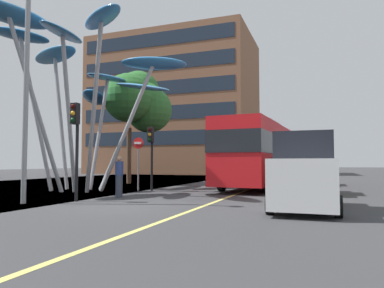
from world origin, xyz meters
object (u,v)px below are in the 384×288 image
at_px(traffic_light_kerb_near, 76,130).
at_px(pedestrian, 119,177).
at_px(no_entry_sign, 138,155).
at_px(car_parked_far, 309,170).
at_px(red_bus, 258,152).
at_px(leaf_sculpture, 82,66).
at_px(street_lamp, 35,52).
at_px(car_parked_mid, 311,172).
at_px(car_parked_near, 305,174).
at_px(traffic_light_kerb_far, 151,144).

relative_size(traffic_light_kerb_near, pedestrian, 2.14).
xyz_separation_m(traffic_light_kerb_near, no_entry_sign, (-0.36, 5.58, -0.83)).
height_order(traffic_light_kerb_near, car_parked_far, traffic_light_kerb_near).
distance_m(red_bus, leaf_sculpture, 10.87).
relative_size(leaf_sculpture, street_lamp, 1.29).
height_order(pedestrian, no_entry_sign, no_entry_sign).
distance_m(car_parked_mid, street_lamp, 12.90).
distance_m(traffic_light_kerb_near, car_parked_near, 8.39).
bearing_deg(car_parked_near, car_parked_far, 91.27).
height_order(red_bus, traffic_light_kerb_near, red_bus).
xyz_separation_m(street_lamp, no_entry_sign, (0.59, 6.71, -3.62)).
height_order(leaf_sculpture, car_parked_near, leaf_sculpture).
bearing_deg(traffic_light_kerb_near, car_parked_near, 3.38).
bearing_deg(pedestrian, traffic_light_kerb_near, -112.33).
bearing_deg(car_parked_near, traffic_light_kerb_far, 146.87).
height_order(leaf_sculpture, no_entry_sign, leaf_sculpture).
height_order(car_parked_mid, car_parked_far, car_parked_mid).
bearing_deg(street_lamp, leaf_sculpture, 111.72).
bearing_deg(car_parked_far, red_bus, -122.00).
bearing_deg(car_parked_near, car_parked_mid, 89.60).
relative_size(street_lamp, pedestrian, 5.02).
relative_size(traffic_light_kerb_near, car_parked_near, 0.85).
distance_m(traffic_light_kerb_near, traffic_light_kerb_far, 5.63).
height_order(traffic_light_kerb_far, car_parked_near, traffic_light_kerb_far).
distance_m(red_bus, traffic_light_kerb_far, 6.33).
relative_size(traffic_light_kerb_near, street_lamp, 0.43).
bearing_deg(car_parked_near, pedestrian, 169.49).
bearing_deg(no_entry_sign, pedestrian, -73.10).
height_order(leaf_sculpture, car_parked_mid, leaf_sculpture).
relative_size(pedestrian, no_entry_sign, 0.62).
bearing_deg(traffic_light_kerb_far, car_parked_near, -33.13).
bearing_deg(car_parked_mid, no_entry_sign, -172.45).
relative_size(leaf_sculpture, car_parked_mid, 2.93).
relative_size(red_bus, traffic_light_kerb_far, 3.17).
bearing_deg(leaf_sculpture, car_parked_near, -19.35).
bearing_deg(car_parked_mid, traffic_light_kerb_near, -140.86).
xyz_separation_m(red_bus, car_parked_near, (2.92, -9.07, -1.00)).
distance_m(red_bus, traffic_light_kerb_near, 10.95).
height_order(car_parked_mid, no_entry_sign, no_entry_sign).
bearing_deg(no_entry_sign, red_bus, 35.04).
xyz_separation_m(leaf_sculpture, pedestrian, (3.96, -2.62, -5.75)).
bearing_deg(leaf_sculpture, pedestrian, -33.53).
height_order(red_bus, leaf_sculpture, leaf_sculpture).
height_order(red_bus, traffic_light_kerb_far, red_bus).
bearing_deg(pedestrian, no_entry_sign, 106.90).
bearing_deg(red_bus, leaf_sculpture, -149.21).
xyz_separation_m(red_bus, car_parked_far, (2.62, 4.20, -1.12)).
height_order(leaf_sculpture, pedestrian, leaf_sculpture).
relative_size(traffic_light_kerb_near, car_parked_mid, 0.97).
xyz_separation_m(traffic_light_kerb_near, traffic_light_kerb_far, (0.37, 5.61, -0.27)).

